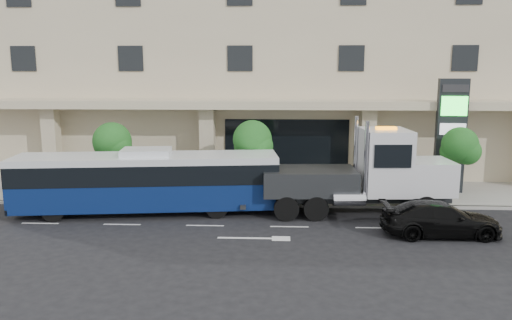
{
  "coord_description": "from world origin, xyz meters",
  "views": [
    {
      "loc": [
        -0.59,
        -24.11,
        7.31
      ],
      "look_at": [
        -1.73,
        2.0,
        2.56
      ],
      "focal_mm": 35.0,
      "sensor_mm": 36.0,
      "label": 1
    }
  ],
  "objects_px": {
    "signage_pylon": "(450,135)",
    "black_sedan": "(441,219)",
    "tow_truck": "(365,175)",
    "city_bus": "(147,181)"
  },
  "relations": [
    {
      "from": "signage_pylon",
      "to": "black_sedan",
      "type": "bearing_deg",
      "value": -105.6
    },
    {
      "from": "tow_truck",
      "to": "signage_pylon",
      "type": "relative_size",
      "value": 1.63
    },
    {
      "from": "tow_truck",
      "to": "signage_pylon",
      "type": "xyz_separation_m",
      "value": [
        5.64,
        4.37,
        1.5
      ]
    },
    {
      "from": "city_bus",
      "to": "signage_pylon",
      "type": "xyz_separation_m",
      "value": [
        16.74,
        4.73,
        1.81
      ]
    },
    {
      "from": "city_bus",
      "to": "tow_truck",
      "type": "relative_size",
      "value": 1.25
    },
    {
      "from": "black_sedan",
      "to": "signage_pylon",
      "type": "bearing_deg",
      "value": -21.24
    },
    {
      "from": "city_bus",
      "to": "black_sedan",
      "type": "xyz_separation_m",
      "value": [
        13.94,
        -2.92,
        -0.95
      ]
    },
    {
      "from": "black_sedan",
      "to": "signage_pylon",
      "type": "distance_m",
      "value": 8.61
    },
    {
      "from": "tow_truck",
      "to": "signage_pylon",
      "type": "distance_m",
      "value": 7.29
    },
    {
      "from": "tow_truck",
      "to": "black_sedan",
      "type": "relative_size",
      "value": 2.07
    }
  ]
}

